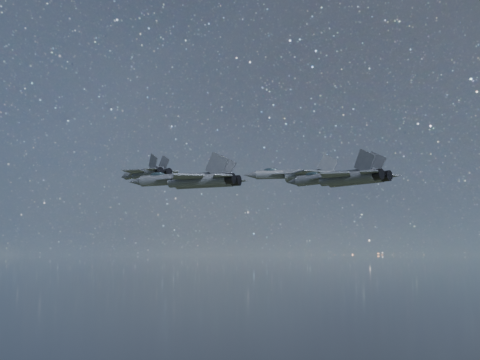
% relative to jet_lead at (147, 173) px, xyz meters
% --- Properties ---
extents(jet_lead, '(15.27, 10.15, 3.89)m').
position_rel_jet_lead_xyz_m(jet_lead, '(0.00, 0.00, 0.00)').
color(jet_lead, '#363B44').
extents(jet_left, '(18.83, 12.61, 4.76)m').
position_rel_jet_lead_xyz_m(jet_left, '(23.20, 15.77, 0.13)').
color(jet_left, '#363B44').
extents(jet_right, '(16.48, 11.58, 4.16)m').
position_rel_jet_lead_xyz_m(jet_right, '(21.86, -19.50, -4.86)').
color(jet_right, '#363B44').
extents(jet_slot, '(18.02, 12.12, 4.55)m').
position_rel_jet_lead_xyz_m(jet_slot, '(36.65, -3.09, -3.50)').
color(jet_slot, '#363B44').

